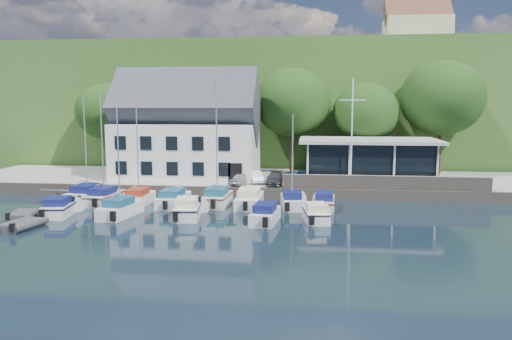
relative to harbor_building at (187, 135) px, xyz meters
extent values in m
plane|color=black|center=(7.00, -16.50, -5.35)|extent=(180.00, 180.00, 0.00)
cube|color=#969691|center=(7.00, 1.00, -4.85)|extent=(60.00, 13.00, 1.00)
cube|color=#6A6055|center=(7.00, -5.50, -4.85)|extent=(60.00, 0.30, 1.00)
cube|color=#34541F|center=(7.00, 45.50, 2.65)|extent=(160.00, 75.00, 16.00)
cube|color=#566834|center=(15.00, 53.50, 10.80)|extent=(50.00, 30.00, 0.30)
cube|color=#6A6055|center=(19.00, -5.10, -3.75)|extent=(18.00, 0.50, 1.20)
imported|color=#B6B6BB|center=(6.03, -3.93, -3.80)|extent=(2.24, 3.48, 1.10)
imported|color=white|center=(7.19, -2.61, -3.81)|extent=(2.15, 3.50, 1.09)
imported|color=#2F3035|center=(9.16, -3.59, -3.81)|extent=(1.56, 3.74, 1.08)
imported|color=navy|center=(11.43, -3.04, -3.72)|extent=(2.61, 3.96, 1.26)
camera|label=1|loc=(12.62, -49.44, 3.22)|focal=35.00mm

